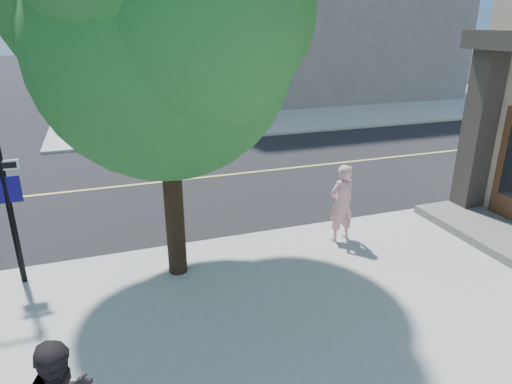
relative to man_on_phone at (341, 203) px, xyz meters
name	(u,v)px	position (x,y,z in m)	size (l,w,h in m)	color
ground	(52,269)	(-5.88, 0.93, -0.97)	(140.00, 140.00, 0.00)	black
road_ew	(63,193)	(-5.88, 5.43, -0.97)	(140.00, 9.00, 0.01)	black
sidewalk_ne	(280,90)	(7.62, 22.43, -0.91)	(29.00, 25.00, 0.12)	#A1A09C
man_on_phone	(341,203)	(0.00, 0.00, 0.00)	(0.62, 0.41, 1.71)	pink
street_tree	(168,15)	(-3.43, -0.17, 3.70)	(5.31, 4.83, 7.05)	black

